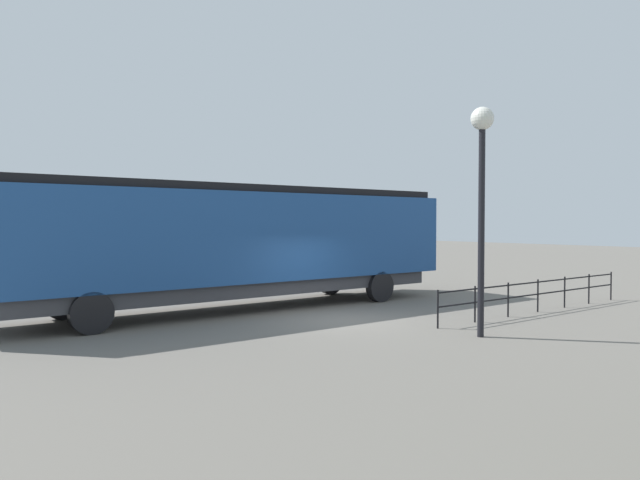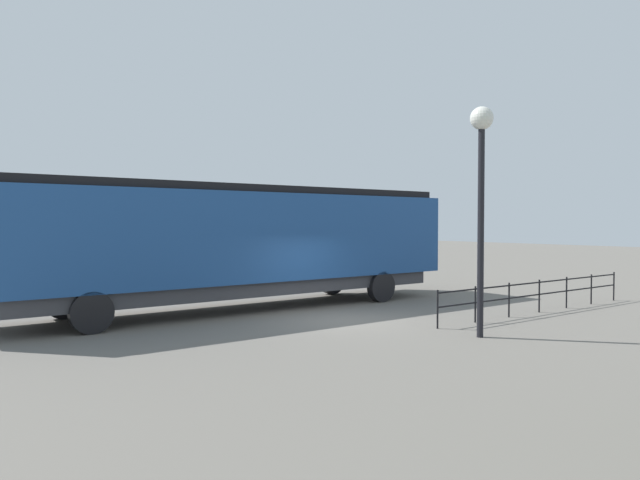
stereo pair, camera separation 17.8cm
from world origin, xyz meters
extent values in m
plane|color=#666059|center=(0.00, 0.00, 0.00)|extent=(120.00, 120.00, 0.00)
cube|color=navy|center=(-3.60, -1.42, 2.39)|extent=(3.18, 15.71, 2.79)
cube|color=black|center=(-3.60, 5.09, 1.98)|extent=(3.06, 2.69, 1.95)
cube|color=black|center=(-3.60, -1.42, 3.91)|extent=(2.87, 15.08, 0.24)
cube|color=#38383D|center=(-3.60, -1.42, 0.78)|extent=(2.87, 14.45, 0.45)
cylinder|color=black|center=(-5.05, 3.61, 0.55)|extent=(0.30, 1.10, 1.10)
cylinder|color=black|center=(-2.16, 3.61, 0.55)|extent=(0.30, 1.10, 1.10)
cylinder|color=black|center=(-5.05, -6.44, 0.55)|extent=(0.30, 1.10, 1.10)
cylinder|color=black|center=(-2.16, -6.44, 0.55)|extent=(0.30, 1.10, 1.10)
cylinder|color=black|center=(4.08, 1.16, 2.62)|extent=(0.16, 0.16, 5.24)
sphere|color=silver|center=(4.08, 1.16, 5.41)|extent=(0.57, 0.57, 0.57)
cube|color=black|center=(2.65, 5.95, 0.96)|extent=(0.04, 9.49, 0.04)
cube|color=black|center=(2.65, 5.95, 0.57)|extent=(0.04, 9.49, 0.04)
cylinder|color=black|center=(2.65, 1.21, 0.52)|extent=(0.05, 0.05, 1.04)
cylinder|color=black|center=(2.65, 2.79, 0.52)|extent=(0.05, 0.05, 1.04)
cylinder|color=black|center=(2.65, 4.37, 0.52)|extent=(0.05, 0.05, 1.04)
cylinder|color=black|center=(2.65, 5.95, 0.52)|extent=(0.05, 0.05, 1.04)
cylinder|color=black|center=(2.65, 7.53, 0.52)|extent=(0.05, 0.05, 1.04)
cylinder|color=black|center=(2.65, 9.12, 0.52)|extent=(0.05, 0.05, 1.04)
cylinder|color=black|center=(2.65, 10.70, 0.52)|extent=(0.05, 0.05, 1.04)
camera|label=1|loc=(13.14, -10.80, 2.84)|focal=32.79mm
camera|label=2|loc=(13.25, -10.66, 2.84)|focal=32.79mm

